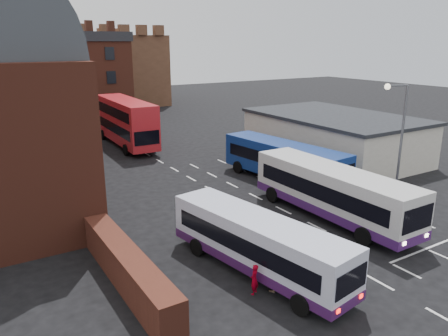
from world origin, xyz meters
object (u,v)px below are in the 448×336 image
bus_white_outbound (258,241)px  bus_blue (284,159)px  pedestrian_beige (274,275)px  bus_red_double (126,122)px  bus_white_inbound (332,189)px  street_lamp (398,136)px  pedestrian_red (254,279)px

bus_white_outbound → bus_blue: (10.33, 10.64, 0.20)m
bus_blue → pedestrian_beige: bearing=42.7°
bus_blue → bus_red_double: size_ratio=0.94×
bus_white_outbound → bus_white_inbound: (8.08, 3.08, 0.27)m
street_lamp → pedestrian_beige: 14.24m
pedestrian_red → bus_red_double: bearing=-131.2°
bus_white_outbound → street_lamp: (12.65, 2.07, 3.42)m
bus_white_outbound → bus_blue: bus_blue is taller
street_lamp → pedestrian_red: street_lamp is taller
bus_white_inbound → street_lamp: (4.57, -1.01, 3.15)m
bus_white_inbound → bus_blue: (2.25, 7.56, -0.08)m
bus_white_inbound → pedestrian_beige: size_ratio=7.42×
pedestrian_red → bus_blue: bearing=-165.4°
bus_white_inbound → bus_blue: size_ratio=1.02×
pedestrian_red → pedestrian_beige: bearing=131.6°
bus_blue → pedestrian_red: size_ratio=8.25×
bus_white_inbound → bus_white_outbound: bearing=20.6°
bus_red_double → pedestrian_red: size_ratio=8.81×
bus_white_outbound → bus_red_double: bearing=73.1°
pedestrian_red → pedestrian_beige: size_ratio=0.88×
street_lamp → bus_blue: bearing=105.1°
street_lamp → pedestrian_beige: street_lamp is taller
bus_white_inbound → bus_blue: bus_white_inbound is taller
bus_white_inbound → street_lamp: 5.64m
bus_red_double → street_lamp: size_ratio=1.50×
bus_white_inbound → pedestrian_red: 10.50m
bus_white_outbound → bus_white_inbound: 8.65m
bus_white_inbound → pedestrian_beige: bus_white_inbound is taller
bus_white_outbound → street_lamp: size_ratio=1.26×
bus_red_double → pedestrian_beige: size_ratio=7.75×
bus_blue → bus_red_double: (-6.39, 18.86, 0.80)m
bus_white_inbound → pedestrian_beige: (-8.45, -4.87, -1.14)m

